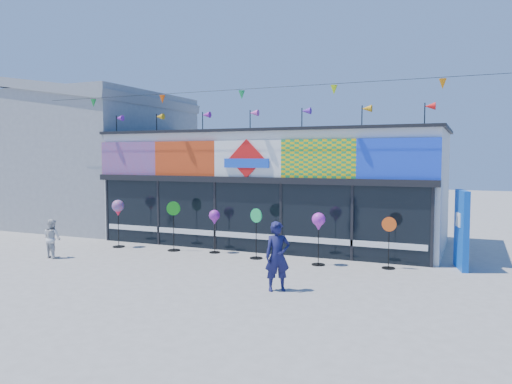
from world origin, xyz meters
The scene contains 12 objects.
ground centered at (0.00, 0.00, 0.00)m, with size 80.00×80.00×0.00m, color gray.
kite_shop centered at (0.00, 5.94, 2.05)m, with size 16.00×5.70×5.31m.
neighbour_building centered at (-10.00, 7.00, 3.20)m, with size 8.18×7.20×6.87m.
blue_sign centered at (6.57, 3.52, 1.12)m, with size 0.43×1.12×2.22m.
spinner_0 centered at (-4.50, 2.42, 1.33)m, with size 0.42×0.42×1.66m.
spinner_1 centered at (-2.36, 2.61, 0.88)m, with size 0.46×0.42×1.66m.
spinner_2 centered at (-0.92, 2.84, 1.14)m, with size 0.36×0.36×1.42m.
spinner_3 centered at (0.71, 2.53, 0.83)m, with size 0.43×0.40×1.56m.
spinner_4 centered at (2.75, 2.40, 1.23)m, with size 0.39×0.39×1.54m.
spinner_5 centered at (4.70, 2.74, 0.78)m, with size 0.41×0.37×1.47m.
adult_man centered at (2.66, -0.69, 0.82)m, with size 0.60×0.39×1.64m, color #161847.
child centered at (-5.21, 0.11, 0.61)m, with size 0.59×0.34×1.22m, color silver.
Camera 1 is at (6.82, -11.50, 3.15)m, focal length 35.00 mm.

